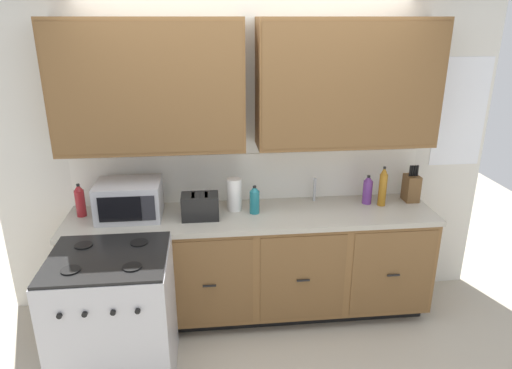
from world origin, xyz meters
The scene contains 13 objects.
ground_plane centered at (0.00, 0.00, 0.00)m, with size 8.00×8.00×0.00m, color #B2A893.
wall_unit centered at (0.00, 0.50, 1.67)m, with size 4.04×0.40×2.57m.
counter_run centered at (0.00, 0.30, 0.47)m, with size 2.87×0.64×0.92m.
stove_range centered at (-0.99, -0.33, 0.47)m, with size 0.76×0.68×0.95m.
microwave centered at (-0.94, 0.33, 1.06)m, with size 0.48×0.37×0.28m.
toaster centered at (-0.40, 0.26, 1.01)m, with size 0.28×0.18×0.19m.
knife_block centered at (1.34, 0.43, 1.03)m, with size 0.11×0.14×0.31m.
sink_faucet centered at (0.54, 0.51, 1.02)m, with size 0.02×0.02×0.20m, color #B2B5BA.
paper_towel_roll centered at (-0.13, 0.39, 1.05)m, with size 0.12×0.12×0.26m, color white.
bottle_amber centered at (1.06, 0.35, 1.08)m, with size 0.06×0.06×0.33m.
bottle_teal centered at (0.02, 0.31, 1.03)m, with size 0.08×0.08×0.23m.
bottle_red centered at (-1.32, 0.39, 1.04)m, with size 0.07×0.07×0.26m.
bottle_violet centered at (0.96, 0.41, 1.04)m, with size 0.08×0.08×0.24m.
Camera 1 is at (-0.32, -3.00, 2.36)m, focal length 32.33 mm.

